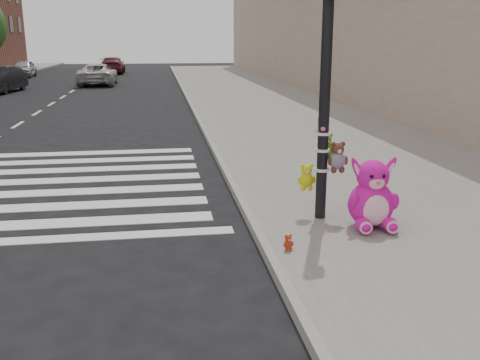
{
  "coord_description": "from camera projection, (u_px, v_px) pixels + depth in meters",
  "views": [
    {
      "loc": [
        0.22,
        -5.72,
        2.79
      ],
      "look_at": [
        1.37,
        1.91,
        0.75
      ],
      "focal_mm": 40.0,
      "sensor_mm": 36.0,
      "label": 1
    }
  ],
  "objects": [
    {
      "name": "pink_bunny",
      "position": [
        372.0,
        198.0,
        7.67
      ],
      "size": [
        0.75,
        0.81,
        1.06
      ],
      "rotation": [
        0.0,
        0.0,
        -0.07
      ],
      "color": "#E213A6",
      "rests_on": "sidewalk_near"
    },
    {
      "name": "car_dark_far",
      "position": [
        1.0,
        80.0,
        28.6
      ],
      "size": [
        1.95,
        4.27,
        1.36
      ],
      "primitive_type": "imported",
      "rotation": [
        0.0,
        0.0,
        -0.13
      ],
      "color": "black",
      "rests_on": "ground"
    },
    {
      "name": "sidewalk_near",
      "position": [
        317.0,
        130.0,
        16.41
      ],
      "size": [
        7.0,
        80.0,
        0.14
      ],
      "primitive_type": "cube",
      "color": "slate",
      "rests_on": "ground"
    },
    {
      "name": "car_white_near",
      "position": [
        98.0,
        74.0,
        33.34
      ],
      "size": [
        2.24,
        4.77,
        1.32
      ],
      "primitive_type": "imported",
      "rotation": [
        0.0,
        0.0,
        3.15
      ],
      "color": "silver",
      "rests_on": "ground"
    },
    {
      "name": "red_teddy",
      "position": [
        288.0,
        242.0,
        6.89
      ],
      "size": [
        0.17,
        0.13,
        0.22
      ],
      "primitive_type": null,
      "rotation": [
        0.0,
        0.0,
        0.25
      ],
      "color": "red",
      "rests_on": "sidewalk_near"
    },
    {
      "name": "car_silver_deep",
      "position": [
        24.0,
        69.0,
        40.3
      ],
      "size": [
        1.67,
        3.82,
        1.28
      ],
      "primitive_type": "imported",
      "rotation": [
        0.0,
        0.0,
        0.04
      ],
      "color": "#A7A6AB",
      "rests_on": "ground"
    },
    {
      "name": "signal_pole",
      "position": [
        325.0,
        115.0,
        7.83
      ],
      "size": [
        0.72,
        0.5,
        4.0
      ],
      "color": "black",
      "rests_on": "sidewalk_near"
    },
    {
      "name": "car_maroon_near",
      "position": [
        113.0,
        65.0,
        44.4
      ],
      "size": [
        1.94,
        4.68,
        1.35
      ],
      "primitive_type": "imported",
      "rotation": [
        0.0,
        0.0,
        3.15
      ],
      "color": "#561825",
      "rests_on": "ground"
    },
    {
      "name": "curb_edge",
      "position": [
        205.0,
        133.0,
        15.91
      ],
      "size": [
        0.12,
        80.0,
        0.15
      ],
      "primitive_type": "cube",
      "color": "gray",
      "rests_on": "ground"
    },
    {
      "name": "ground",
      "position": [
        147.0,
        289.0,
        6.15
      ],
      "size": [
        120.0,
        120.0,
        0.0
      ],
      "primitive_type": "plane",
      "color": "black",
      "rests_on": "ground"
    }
  ]
}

